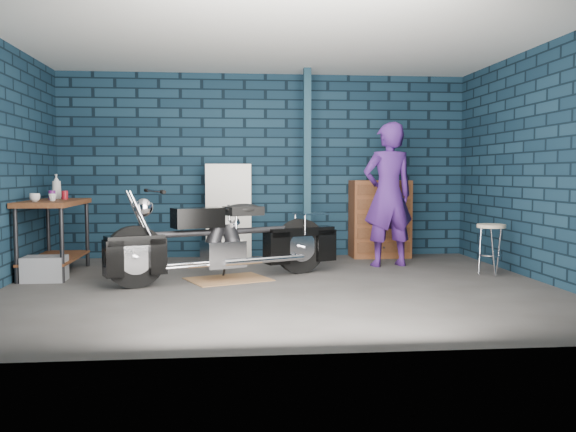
% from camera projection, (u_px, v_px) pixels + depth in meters
% --- Properties ---
extents(ground, '(6.00, 6.00, 0.00)m').
position_uv_depth(ground, '(280.00, 287.00, 6.65)').
color(ground, '#474542').
rests_on(ground, ground).
extents(room_walls, '(6.02, 5.01, 2.71)m').
position_uv_depth(room_walls, '(276.00, 116.00, 7.07)').
color(room_walls, '#0E2231').
rests_on(room_walls, ground).
extents(support_post, '(0.10, 0.10, 2.70)m').
position_uv_depth(support_post, '(307.00, 165.00, 8.55)').
color(support_post, '#132E3D').
rests_on(support_post, ground).
extents(workbench, '(0.60, 1.40, 0.91)m').
position_uv_depth(workbench, '(55.00, 237.00, 7.46)').
color(workbench, brown).
rests_on(workbench, ground).
extents(drip_mat, '(1.09, 0.97, 0.01)m').
position_uv_depth(drip_mat, '(228.00, 279.00, 7.10)').
color(drip_mat, olive).
rests_on(drip_mat, ground).
extents(motorcycle, '(2.48, 1.54, 1.07)m').
position_uv_depth(motorcycle, '(228.00, 234.00, 7.06)').
color(motorcycle, black).
rests_on(motorcycle, ground).
extents(person, '(0.77, 0.57, 1.91)m').
position_uv_depth(person, '(388.00, 195.00, 8.09)').
color(person, '#3F1C69').
rests_on(person, ground).
extents(storage_bin, '(0.46, 0.33, 0.29)m').
position_uv_depth(storage_bin, '(45.00, 269.00, 6.99)').
color(storage_bin, gray).
rests_on(storage_bin, ground).
extents(locker, '(0.64, 0.46, 1.37)m').
position_uv_depth(locker, '(229.00, 212.00, 8.76)').
color(locker, beige).
rests_on(locker, ground).
extents(tool_chest, '(0.85, 0.47, 1.14)m').
position_uv_depth(tool_chest, '(380.00, 219.00, 8.99)').
color(tool_chest, brown).
rests_on(tool_chest, ground).
extents(shop_stool, '(0.43, 0.43, 0.62)m').
position_uv_depth(shop_stool, '(491.00, 250.00, 7.38)').
color(shop_stool, '#C8B697').
rests_on(shop_stool, ground).
extents(cup_a, '(0.12, 0.12, 0.10)m').
position_uv_depth(cup_a, '(35.00, 197.00, 7.11)').
color(cup_a, '#C8B697').
rests_on(cup_a, workbench).
extents(cup_b, '(0.10, 0.10, 0.09)m').
position_uv_depth(cup_b, '(52.00, 197.00, 7.23)').
color(cup_b, '#C8B697').
rests_on(cup_b, workbench).
extents(mug_purple, '(0.11, 0.11, 0.12)m').
position_uv_depth(mug_purple, '(52.00, 195.00, 7.52)').
color(mug_purple, '#641B6F').
rests_on(mug_purple, workbench).
extents(mug_red, '(0.09, 0.09, 0.11)m').
position_uv_depth(mug_red, '(65.00, 195.00, 7.68)').
color(mug_red, maroon).
rests_on(mug_red, workbench).
extents(bottle, '(0.13, 0.13, 0.32)m').
position_uv_depth(bottle, '(56.00, 186.00, 7.85)').
color(bottle, gray).
rests_on(bottle, workbench).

